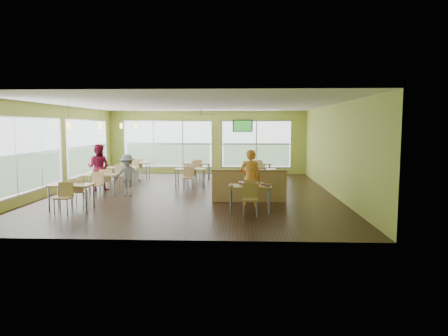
# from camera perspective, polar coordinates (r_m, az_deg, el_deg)

# --- Properties ---
(room) EXTENTS (12.00, 12.04, 3.20)m
(room) POSITION_cam_1_polar(r_m,az_deg,el_deg) (14.42, -4.46, 2.66)
(room) COLOR black
(room) RESTS_ON ground
(window_bays) EXTENTS (9.24, 10.24, 2.38)m
(window_bays) POSITION_cam_1_polar(r_m,az_deg,el_deg) (17.94, -11.69, 2.81)
(window_bays) COLOR white
(window_bays) RESTS_ON room
(main_table) EXTENTS (1.22, 1.52, 0.87)m
(main_table) POSITION_cam_1_polar(r_m,az_deg,el_deg) (11.43, 3.74, -3.10)
(main_table) COLOR tan
(main_table) RESTS_ON floor
(half_wall_divider) EXTENTS (2.40, 0.14, 1.04)m
(half_wall_divider) POSITION_cam_1_polar(r_m,az_deg,el_deg) (12.88, 3.60, -2.55)
(half_wall_divider) COLOR tan
(half_wall_divider) RESTS_ON floor
(dining_tables) EXTENTS (6.92, 8.72, 0.87)m
(dining_tables) POSITION_cam_1_polar(r_m,az_deg,el_deg) (16.34, -7.36, -0.39)
(dining_tables) COLOR tan
(dining_tables) RESTS_ON floor
(pendant_lights) EXTENTS (0.11, 7.31, 0.86)m
(pendant_lights) POSITION_cam_1_polar(r_m,az_deg,el_deg) (15.76, -15.87, 5.84)
(pendant_lights) COLOR #2D2119
(pendant_lights) RESTS_ON ceiling
(ceiling_fan) EXTENTS (1.25, 1.25, 0.29)m
(ceiling_fan) POSITION_cam_1_polar(r_m,az_deg,el_deg) (17.38, -3.29, 7.67)
(ceiling_fan) COLOR #2D2119
(ceiling_fan) RESTS_ON ceiling
(tv_backwall) EXTENTS (1.00, 0.07, 0.60)m
(tv_backwall) POSITION_cam_1_polar(r_m,az_deg,el_deg) (20.18, 2.68, 6.03)
(tv_backwall) COLOR black
(tv_backwall) RESTS_ON wall_back
(man_plaid) EXTENTS (0.68, 0.48, 1.74)m
(man_plaid) POSITION_cam_1_polar(r_m,az_deg,el_deg) (12.11, 3.78, -1.43)
(man_plaid) COLOR #E85A19
(man_plaid) RESTS_ON floor
(patron_maroon) EXTENTS (0.89, 0.71, 1.76)m
(patron_maroon) POSITION_cam_1_polar(r_m,az_deg,el_deg) (15.79, -17.49, 0.07)
(patron_maroon) COLOR maroon
(patron_maroon) RESTS_ON floor
(patron_grey) EXTENTS (0.98, 0.61, 1.46)m
(patron_grey) POSITION_cam_1_polar(r_m,az_deg,el_deg) (14.43, -13.64, -0.97)
(patron_grey) COLOR slate
(patron_grey) RESTS_ON floor
(cup_blue) EXTENTS (0.10, 0.10, 0.36)m
(cup_blue) POSITION_cam_1_polar(r_m,az_deg,el_deg) (11.29, 2.38, -2.22)
(cup_blue) COLOR white
(cup_blue) RESTS_ON main_table
(cup_yellow) EXTENTS (0.11, 0.11, 0.38)m
(cup_yellow) POSITION_cam_1_polar(r_m,az_deg,el_deg) (11.16, 2.82, -2.30)
(cup_yellow) COLOR white
(cup_yellow) RESTS_ON main_table
(cup_red_near) EXTENTS (0.08, 0.08, 0.30)m
(cup_red_near) POSITION_cam_1_polar(r_m,az_deg,el_deg) (11.24, 4.78, -2.33)
(cup_red_near) COLOR white
(cup_red_near) RESTS_ON main_table
(cup_red_far) EXTENTS (0.09, 0.09, 0.31)m
(cup_red_far) POSITION_cam_1_polar(r_m,az_deg,el_deg) (11.25, 5.48, -2.32)
(cup_red_far) COLOR white
(cup_red_far) RESTS_ON main_table
(food_basket) EXTENTS (0.22, 0.22, 0.05)m
(food_basket) POSITION_cam_1_polar(r_m,az_deg,el_deg) (11.41, 6.13, -2.39)
(food_basket) COLOR black
(food_basket) RESTS_ON main_table
(ketchup_cup) EXTENTS (0.07, 0.07, 0.03)m
(ketchup_cup) POSITION_cam_1_polar(r_m,az_deg,el_deg) (11.16, 6.36, -2.66)
(ketchup_cup) COLOR maroon
(ketchup_cup) RESTS_ON main_table
(wrapper_left) EXTENTS (0.17, 0.16, 0.04)m
(wrapper_left) POSITION_cam_1_polar(r_m,az_deg,el_deg) (11.16, 1.01, -2.58)
(wrapper_left) COLOR olive
(wrapper_left) RESTS_ON main_table
(wrapper_mid) EXTENTS (0.20, 0.19, 0.05)m
(wrapper_mid) POSITION_cam_1_polar(r_m,az_deg,el_deg) (11.51, 3.71, -2.32)
(wrapper_mid) COLOR olive
(wrapper_mid) RESTS_ON main_table
(wrapper_right) EXTENTS (0.15, 0.14, 0.03)m
(wrapper_right) POSITION_cam_1_polar(r_m,az_deg,el_deg) (11.18, 4.79, -2.61)
(wrapper_right) COLOR olive
(wrapper_right) RESTS_ON main_table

